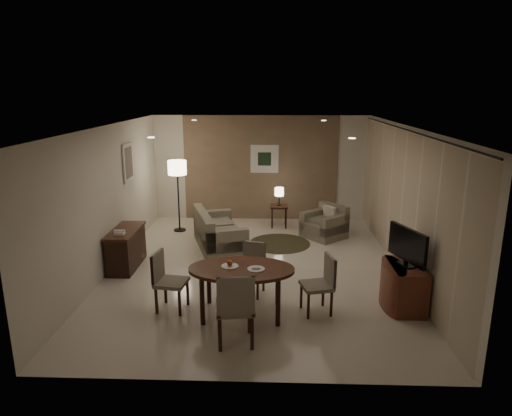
{
  "coord_description": "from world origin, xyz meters",
  "views": [
    {
      "loc": [
        0.3,
        -8.17,
        3.35
      ],
      "look_at": [
        0.0,
        0.2,
        1.15
      ],
      "focal_mm": 32.0,
      "sensor_mm": 36.0,
      "label": 1
    }
  ],
  "objects_px": {
    "side_table": "(279,216)",
    "console_desk": "(126,248)",
    "chair_near": "(235,306)",
    "chair_left": "(172,282)",
    "chair_far": "(251,270)",
    "floor_lamp": "(178,196)",
    "tv_cabinet": "(405,286)",
    "dining_table": "(242,291)",
    "chair_right": "(316,285)",
    "armchair": "(324,222)",
    "sofa": "(220,230)"
  },
  "relations": [
    {
      "from": "side_table",
      "to": "console_desk",
      "type": "bearing_deg",
      "value": -136.95
    },
    {
      "from": "chair_near",
      "to": "chair_left",
      "type": "distance_m",
      "value": 1.4
    },
    {
      "from": "chair_far",
      "to": "floor_lamp",
      "type": "relative_size",
      "value": 0.5
    },
    {
      "from": "tv_cabinet",
      "to": "console_desk",
      "type": "bearing_deg",
      "value": 162.95
    },
    {
      "from": "dining_table",
      "to": "side_table",
      "type": "relative_size",
      "value": 2.95
    },
    {
      "from": "chair_far",
      "to": "side_table",
      "type": "xyz_separation_m",
      "value": [
        0.52,
        3.89,
        -0.16
      ]
    },
    {
      "from": "dining_table",
      "to": "chair_right",
      "type": "height_order",
      "value": "chair_right"
    },
    {
      "from": "chair_left",
      "to": "floor_lamp",
      "type": "relative_size",
      "value": 0.54
    },
    {
      "from": "dining_table",
      "to": "chair_left",
      "type": "height_order",
      "value": "chair_left"
    },
    {
      "from": "chair_near",
      "to": "floor_lamp",
      "type": "xyz_separation_m",
      "value": [
        -1.76,
        4.98,
        0.33
      ]
    },
    {
      "from": "chair_right",
      "to": "console_desk",
      "type": "bearing_deg",
      "value": -130.21
    },
    {
      "from": "chair_far",
      "to": "side_table",
      "type": "distance_m",
      "value": 3.92
    },
    {
      "from": "tv_cabinet",
      "to": "chair_far",
      "type": "distance_m",
      "value": 2.47
    },
    {
      "from": "tv_cabinet",
      "to": "chair_far",
      "type": "height_order",
      "value": "chair_far"
    },
    {
      "from": "armchair",
      "to": "floor_lamp",
      "type": "xyz_separation_m",
      "value": [
        -3.44,
        0.4,
        0.48
      ]
    },
    {
      "from": "tv_cabinet",
      "to": "chair_near",
      "type": "xyz_separation_m",
      "value": [
        -2.58,
        -1.12,
        0.18
      ]
    },
    {
      "from": "sofa",
      "to": "armchair",
      "type": "height_order",
      "value": "sofa"
    },
    {
      "from": "tv_cabinet",
      "to": "floor_lamp",
      "type": "xyz_separation_m",
      "value": [
        -4.34,
        3.85,
        0.51
      ]
    },
    {
      "from": "chair_right",
      "to": "sofa",
      "type": "bearing_deg",
      "value": -161.66
    },
    {
      "from": "side_table",
      "to": "floor_lamp",
      "type": "height_order",
      "value": "floor_lamp"
    },
    {
      "from": "side_table",
      "to": "chair_far",
      "type": "bearing_deg",
      "value": -97.6
    },
    {
      "from": "sofa",
      "to": "console_desk",
      "type": "bearing_deg",
      "value": 106.74
    },
    {
      "from": "chair_right",
      "to": "chair_left",
      "type": "bearing_deg",
      "value": -104.21
    },
    {
      "from": "dining_table",
      "to": "chair_far",
      "type": "relative_size",
      "value": 1.86
    },
    {
      "from": "dining_table",
      "to": "chair_far",
      "type": "bearing_deg",
      "value": 81.53
    },
    {
      "from": "console_desk",
      "to": "sofa",
      "type": "relative_size",
      "value": 0.69
    },
    {
      "from": "chair_near",
      "to": "dining_table",
      "type": "bearing_deg",
      "value": -100.4
    },
    {
      "from": "chair_left",
      "to": "armchair",
      "type": "bearing_deg",
      "value": -28.25
    },
    {
      "from": "tv_cabinet",
      "to": "chair_right",
      "type": "xyz_separation_m",
      "value": [
        -1.41,
        -0.23,
        0.1
      ]
    },
    {
      "from": "armchair",
      "to": "floor_lamp",
      "type": "relative_size",
      "value": 0.49
    },
    {
      "from": "dining_table",
      "to": "chair_near",
      "type": "bearing_deg",
      "value": -92.49
    },
    {
      "from": "sofa",
      "to": "armchair",
      "type": "relative_size",
      "value": 2.06
    },
    {
      "from": "console_desk",
      "to": "chair_far",
      "type": "relative_size",
      "value": 1.4
    },
    {
      "from": "dining_table",
      "to": "chair_far",
      "type": "distance_m",
      "value": 0.72
    },
    {
      "from": "console_desk",
      "to": "chair_right",
      "type": "height_order",
      "value": "chair_right"
    },
    {
      "from": "chair_left",
      "to": "side_table",
      "type": "bearing_deg",
      "value": -12.36
    },
    {
      "from": "chair_far",
      "to": "armchair",
      "type": "height_order",
      "value": "chair_far"
    },
    {
      "from": "armchair",
      "to": "side_table",
      "type": "bearing_deg",
      "value": -168.75
    },
    {
      "from": "chair_far",
      "to": "sofa",
      "type": "height_order",
      "value": "chair_far"
    },
    {
      "from": "console_desk",
      "to": "floor_lamp",
      "type": "distance_m",
      "value": 2.47
    },
    {
      "from": "sofa",
      "to": "floor_lamp",
      "type": "height_order",
      "value": "floor_lamp"
    },
    {
      "from": "console_desk",
      "to": "side_table",
      "type": "distance_m",
      "value": 4.06
    },
    {
      "from": "sofa",
      "to": "chair_right",
      "type": "bearing_deg",
      "value": -165.76
    },
    {
      "from": "console_desk",
      "to": "side_table",
      "type": "height_order",
      "value": "console_desk"
    },
    {
      "from": "console_desk",
      "to": "chair_left",
      "type": "height_order",
      "value": "chair_left"
    },
    {
      "from": "chair_near",
      "to": "chair_right",
      "type": "xyz_separation_m",
      "value": [
        1.17,
        0.9,
        -0.07
      ]
    },
    {
      "from": "tv_cabinet",
      "to": "sofa",
      "type": "height_order",
      "value": "sofa"
    },
    {
      "from": "dining_table",
      "to": "floor_lamp",
      "type": "xyz_separation_m",
      "value": [
        -1.79,
        4.17,
        0.48
      ]
    },
    {
      "from": "side_table",
      "to": "tv_cabinet",
      "type": "bearing_deg",
      "value": -65.79
    },
    {
      "from": "console_desk",
      "to": "chair_left",
      "type": "bearing_deg",
      "value": -53.76
    }
  ]
}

